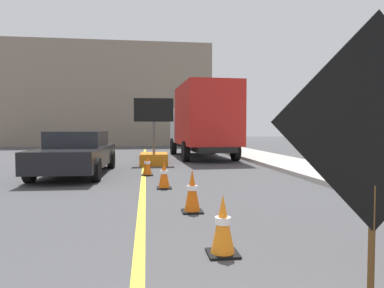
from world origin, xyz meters
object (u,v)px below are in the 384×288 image
Objects in this scene: box_truck at (203,120)px; traffic_cone_curbside at (147,164)px; arrow_board_trailer at (154,153)px; highway_guide_sign at (217,100)px; pickup_car at (77,153)px; traffic_cone_near_sign at (223,225)px; roadwork_sign at (375,129)px; traffic_cone_mid_lane at (192,191)px; traffic_cone_far_lane at (164,174)px.

box_truck reaches higher than traffic_cone_curbside.
highway_guide_sign reaches higher than arrow_board_trailer.
traffic_cone_curbside is at bearing -14.49° from pickup_car.
pickup_car is 2.34m from traffic_cone_curbside.
traffic_cone_near_sign is (-4.05, -19.93, -3.07)m from highway_guide_sign.
traffic_cone_near_sign is (-0.80, 1.54, -1.12)m from roadwork_sign.
traffic_cone_curbside is at bearing 98.81° from traffic_cone_mid_lane.
traffic_cone_mid_lane is 2.52m from traffic_cone_far_lane.
traffic_cone_mid_lane is at bearing -81.19° from traffic_cone_curbside.
arrow_board_trailer is at bearing -115.73° from highway_guide_sign.
box_truck is at bearing 81.75° from traffic_cone_near_sign.
traffic_cone_mid_lane is 1.08× the size of traffic_cone_curbside.
highway_guide_sign reaches higher than box_truck.
box_truck is 7.02m from traffic_cone_curbside.
traffic_cone_far_lane is at bearing -80.75° from traffic_cone_curbside.
traffic_cone_near_sign is 7.08m from traffic_cone_curbside.
roadwork_sign is 3.29× the size of traffic_cone_near_sign.
roadwork_sign is 9.97m from pickup_car.
traffic_cone_curbside is at bearing 96.87° from traffic_cone_near_sign.
traffic_cone_far_lane reaches higher than traffic_cone_near_sign.
roadwork_sign is 3.32× the size of traffic_cone_curbside.
box_truck is 1.41× the size of highway_guide_sign.
arrow_board_trailer is 3.79× the size of traffic_cone_far_lane.
roadwork_sign is 8.80m from traffic_cone_curbside.
traffic_cone_far_lane is at bearing -106.31° from highway_guide_sign.
highway_guide_sign is 14.14m from traffic_cone_curbside.
traffic_cone_near_sign is at bearing -86.87° from arrow_board_trailer.
traffic_cone_mid_lane reaches higher than traffic_cone_curbside.
pickup_car is 8.22m from traffic_cone_near_sign.
highway_guide_sign is 20.57m from traffic_cone_near_sign.
pickup_car reaches higher than traffic_cone_near_sign.
roadwork_sign is 2.07m from traffic_cone_near_sign.
box_truck is 13.52m from traffic_cone_near_sign.
pickup_car reaches higher than traffic_cone_far_lane.
highway_guide_sign is at bearing 76.98° from traffic_cone_mid_lane.
box_truck is at bearing 48.60° from pickup_car.
roadwork_sign is 3.89m from traffic_cone_mid_lane.
arrow_board_trailer is 3.55× the size of traffic_cone_mid_lane.
highway_guide_sign is (7.13, 12.32, 2.73)m from pickup_car.
arrow_board_trailer reaches higher than pickup_car.
roadwork_sign reaches higher than traffic_cone_near_sign.
traffic_cone_mid_lane reaches higher than traffic_cone_far_lane.
traffic_cone_mid_lane is 5.00m from traffic_cone_curbside.
roadwork_sign is 12.02m from arrow_board_trailer.
highway_guide_sign is at bearing 78.53° from traffic_cone_near_sign.
roadwork_sign is at bearing -62.55° from traffic_cone_near_sign.
traffic_cone_far_lane is at bearing -49.00° from pickup_car.
traffic_cone_far_lane is (-0.37, 2.49, -0.02)m from traffic_cone_mid_lane.
highway_guide_sign is 6.57× the size of traffic_cone_mid_lane.
highway_guide_sign is 7.11× the size of traffic_cone_curbside.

